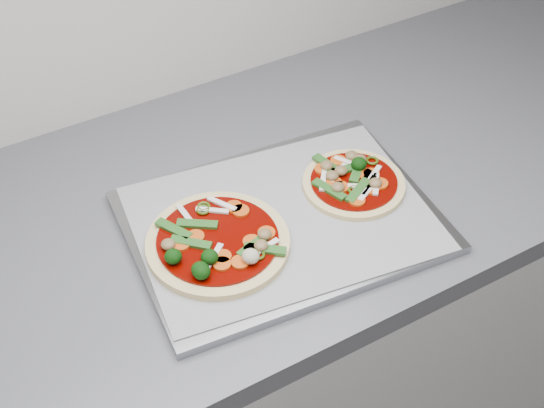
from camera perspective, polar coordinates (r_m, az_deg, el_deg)
base_cabinet at (r=1.64m, az=9.02°, el=-7.38°), size 3.60×0.60×0.86m
countertop at (r=1.32m, az=11.13°, el=5.04°), size 3.60×0.60×0.04m
baking_tray at (r=1.10m, az=0.74°, el=-1.37°), size 0.46×0.36×0.01m
parchment at (r=1.10m, az=0.75°, el=-1.07°), size 0.46×0.36×0.00m
pizza_left at (r=1.05m, az=-4.11°, el=-2.98°), size 0.24×0.24×0.03m
pizza_right at (r=1.15m, az=6.10°, el=1.78°), size 0.18×0.18×0.03m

